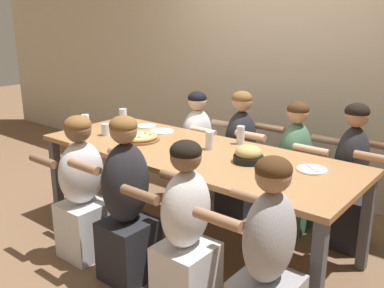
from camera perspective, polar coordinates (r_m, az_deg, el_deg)
ground_plane at (r=3.62m, az=0.00°, el=-12.35°), size 18.00×18.00×0.00m
restaurant_back_panel at (r=4.40m, az=12.37°, el=14.20°), size 10.00×0.06×3.20m
dining_table at (r=3.34m, az=0.00°, el=-1.92°), size 2.59×0.96×0.76m
pizza_board_main at (r=3.61m, az=-7.12°, el=0.88°), size 0.35×0.35×0.05m
skillet_bowl at (r=3.06m, az=7.55°, el=-1.44°), size 0.31×0.22×0.13m
empty_plate_a at (r=4.06m, az=-6.14°, el=2.39°), size 0.18×0.18×0.02m
empty_plate_b at (r=3.00m, az=15.70°, el=-3.30°), size 0.21×0.21×0.02m
empty_plate_c at (r=3.86m, az=-4.04°, el=1.71°), size 0.21×0.21×0.02m
drinking_glass_a at (r=4.38m, az=-9.17°, el=3.85°), size 0.08×0.08×0.11m
drinking_glass_b at (r=4.07m, az=-14.01°, el=2.79°), size 0.07×0.07×0.14m
drinking_glass_c at (r=3.33m, az=2.38°, el=0.36°), size 0.07×0.07×0.14m
drinking_glass_d at (r=3.81m, az=-11.43°, el=1.82°), size 0.07×0.07×0.10m
drinking_glass_e at (r=3.50m, az=6.50°, el=1.20°), size 0.07×0.07×0.15m
diner_near_right at (r=2.35m, az=10.01°, el=-15.79°), size 0.51×0.40×1.11m
diner_far_center at (r=3.94m, az=6.42°, el=-1.86°), size 0.51×0.40×1.13m
diner_far_midleft at (r=4.23m, az=0.72°, el=-0.89°), size 0.51×0.40×1.08m
diner_far_midright at (r=3.71m, az=13.45°, el=-3.73°), size 0.51×0.40×1.10m
diner_near_midleft at (r=3.28m, az=-14.38°, el=-6.43°), size 0.51×0.40×1.09m
diner_far_right at (r=3.54m, az=20.31°, el=-4.90°), size 0.51×0.40×1.15m
diner_near_center at (r=2.93m, az=-8.71°, el=-8.39°), size 0.51×0.40×1.16m
diner_near_midright at (r=2.62m, az=-0.85°, el=-12.09°), size 0.51×0.40×1.09m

